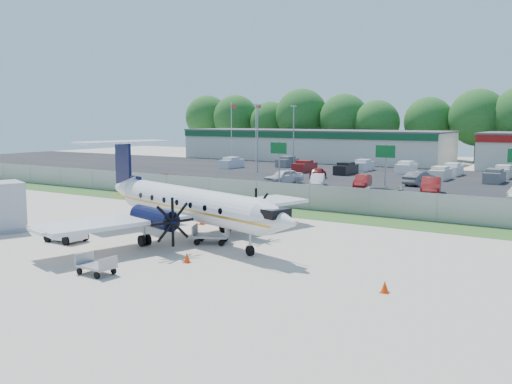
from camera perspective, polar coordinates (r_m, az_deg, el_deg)
The scene contains 30 objects.
ground at distance 34.02m, azimuth -5.43°, elevation -4.95°, with size 170.00×170.00×0.00m, color #BBAE9E.
grass_verge at distance 43.94m, azimuth 4.19°, elevation -2.11°, with size 170.00×4.00×0.02m, color #2D561E.
access_road at distance 50.15m, azimuth 7.96°, elevation -0.97°, with size 170.00×8.00×0.02m, color black.
parking_lot at distance 69.69m, azimuth 15.11°, elevation 1.19°, with size 170.00×32.00×0.02m, color black.
perimeter_fence at distance 45.55m, azimuth 5.39°, elevation -0.52°, with size 120.00×0.06×1.99m.
building_west at distance 98.87m, azimuth 5.61°, elevation 4.69°, with size 46.40×12.40×5.24m.
sign_left at distance 56.88m, azimuth 2.29°, elevation 3.73°, with size 1.80×0.26×5.00m.
sign_mid at distance 52.26m, azimuth 12.81°, elevation 3.22°, with size 1.80×0.26×5.00m.
flagpole_west at distance 98.86m, azimuth -2.44°, elevation 6.47°, with size 1.06×0.12×10.00m.
flagpole_east at distance 96.10m, azimuth 0.03°, elevation 6.45°, with size 1.06×0.12×10.00m.
light_pole_nw at distance 75.91m, azimuth 0.15°, elevation 5.88°, with size 0.90×0.35×9.09m.
light_pole_sw at distance 84.54m, azimuth 3.78°, elevation 6.02°, with size 0.90×0.35×9.09m.
tree_line at distance 102.55m, azimuth 20.78°, elevation 2.87°, with size 112.00×6.00×14.00m, color #1A5017, non-canonical shape.
aircraft at distance 34.44m, azimuth -6.84°, elevation -1.11°, with size 18.56×18.13×5.67m.
pushback_tug at distance 35.52m, azimuth -18.35°, elevation -3.82°, with size 2.25×1.61×1.21m.
baggage_cart_near at distance 27.83m, azimuth -15.68°, elevation -7.08°, with size 1.83×1.16×0.93m.
baggage_cart_far at distance 33.33m, azimuth -4.51°, elevation -4.32°, with size 2.36×1.96×1.07m.
service_container at distance 40.33m, azimuth -24.21°, elevation -1.49°, with size 3.71×3.71×3.17m.
cone_nose at distance 24.75m, azimuth 12.75°, elevation -9.24°, with size 0.37×0.37×0.52m.
cone_port_wing at distance 29.20m, azimuth -6.92°, elevation -6.55°, with size 0.36×0.36×0.52m.
cone_starboard_wing at distance 39.35m, azimuth -5.42°, elevation -2.83°, with size 0.43×0.43×0.62m.
road_car_west at distance 58.05m, azimuth -8.21°, elevation 0.15°, with size 2.14×5.27×1.53m, color maroon.
road_car_mid at distance 49.84m, azimuth 11.45°, elevation -1.11°, with size 2.12×5.22×1.52m, color #595B5E.
parked_car_a at distance 63.34m, azimuth 2.77°, elevation 0.82°, with size 1.91×4.75×1.62m, color silver.
parked_car_b at distance 61.47m, azimuth 6.17°, elevation 0.59°, with size 1.39×3.99×1.31m, color silver.
parked_car_c at distance 60.63m, azimuth 10.60°, elevation 0.41°, with size 1.46×4.18×1.38m, color maroon.
parked_car_d at distance 57.03m, azimuth 17.06°, elevation -0.23°, with size 1.73×4.96×1.64m, color maroon.
parked_car_f at distance 68.79m, azimuth 6.21°, elevation 1.31°, with size 1.66×4.14×1.41m, color maroon.
parked_car_g at distance 64.49m, azimuth 15.99°, elevation 0.66°, with size 1.63×4.68×1.54m, color #595B5E.
far_parking_rows at distance 74.46m, azimuth 16.26°, elevation 1.52°, with size 56.00×10.00×1.60m, color gray, non-canonical shape.
Camera 1 is at (20.38, -26.25, 7.27)m, focal length 40.00 mm.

